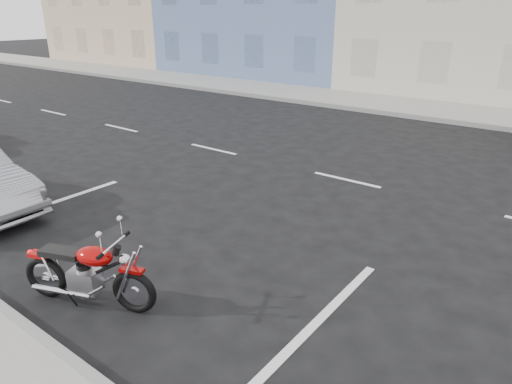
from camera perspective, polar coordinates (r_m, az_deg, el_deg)
ground at (r=9.74m, az=21.80°, el=-1.04°), size 120.00×120.00×0.00m
sidewalk_far at (r=19.24m, az=15.01°, el=10.71°), size 80.00×3.40×0.15m
curb_far at (r=17.70m, az=12.81°, el=10.01°), size 80.00×0.12×0.16m
motorcycle at (r=5.85m, az=-14.88°, el=-10.92°), size 1.77×0.88×0.94m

